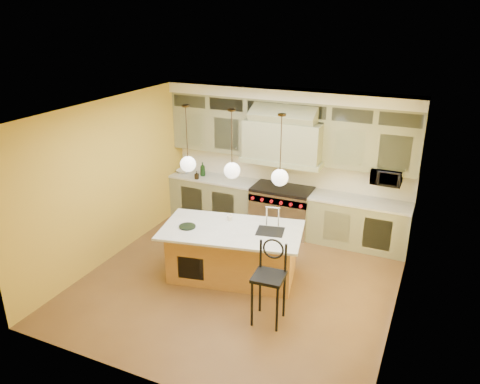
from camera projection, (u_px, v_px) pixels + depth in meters
The scene contains 18 objects.
floor at pixel (238, 282), 7.90m from camera, with size 5.00×5.00×0.00m, color brown.
ceiling at pixel (238, 111), 6.84m from camera, with size 5.00×5.00×0.00m, color white.
wall_back at pixel (289, 159), 9.49m from camera, with size 5.00×5.00×0.00m, color gold.
wall_front at pixel (146, 281), 5.25m from camera, with size 5.00×5.00×0.00m, color gold.
wall_left at pixel (111, 180), 8.33m from camera, with size 5.00×5.00×0.00m, color gold.
wall_right at pixel (404, 232), 6.41m from camera, with size 5.00×5.00×0.00m, color gold.
back_cabinetry at pixel (285, 164), 9.27m from camera, with size 5.00×0.77×2.90m.
range at pixel (282, 209), 9.54m from camera, with size 1.20×0.74×0.96m.
kitchen_island at pixel (233, 252), 7.90m from camera, with size 2.50×1.67×1.35m.
counter_stool at pixel (270, 277), 6.68m from camera, with size 0.47×0.47×1.26m.
microwave at pixel (386, 176), 8.53m from camera, with size 0.54×0.37×0.30m, color black.
oil_bottle_a at pixel (203, 169), 10.03m from camera, with size 0.12×0.12×0.30m, color black.
oil_bottle_b at pixel (197, 175), 9.86m from camera, with size 0.08×0.08×0.17m, color black.
fruit_bowl at pixel (184, 171), 10.25m from camera, with size 0.31×0.31×0.08m, color silver.
cup at pixel (230, 218), 8.00m from camera, with size 0.10×0.10×0.09m, color white.
pendant_left at pixel (188, 162), 7.67m from camera, with size 0.26×0.26×1.11m.
pendant_center at pixel (232, 169), 7.36m from camera, with size 0.26×0.26×1.11m.
pendant_right at pixel (280, 176), 7.06m from camera, with size 0.26×0.26×1.11m.
Camera 1 is at (2.82, -6.18, 4.30)m, focal length 35.00 mm.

